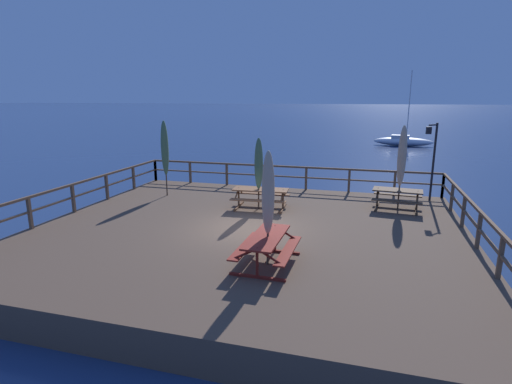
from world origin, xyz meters
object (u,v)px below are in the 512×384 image
at_px(lamp_post_hooked, 432,150).
at_px(picnic_table_back_right, 397,195).
at_px(sailboat_distant, 403,141).
at_px(picnic_table_mid_right, 267,243).
at_px(patio_umbrella_tall_back_left, 259,164).
at_px(picnic_table_front_left, 261,194).
at_px(patio_umbrella_short_front, 165,148).
at_px(patio_umbrella_tall_mid_right, 402,156).
at_px(patio_umbrella_tall_front, 268,194).

bearing_deg(lamp_post_hooked, picnic_table_back_right, -128.49).
distance_m(picnic_table_back_right, sailboat_distant, 29.46).
relative_size(picnic_table_mid_right, patio_umbrella_tall_back_left, 0.78).
distance_m(picnic_table_front_left, patio_umbrella_short_front, 4.80).
distance_m(lamp_post_hooked, sailboat_distant, 27.86).
height_order(picnic_table_front_left, patio_umbrella_tall_mid_right, patio_umbrella_tall_mid_right).
relative_size(picnic_table_back_right, sailboat_distant, 0.25).
bearing_deg(picnic_table_back_right, lamp_post_hooked, 51.51).
distance_m(patio_umbrella_tall_front, patio_umbrella_tall_back_left, 5.32).
relative_size(patio_umbrella_tall_back_left, sailboat_distant, 0.35).
relative_size(patio_umbrella_tall_front, patio_umbrella_tall_back_left, 1.08).
relative_size(lamp_post_hooked, sailboat_distant, 0.41).
distance_m(picnic_table_mid_right, picnic_table_back_right, 7.31).
bearing_deg(patio_umbrella_tall_back_left, picnic_table_front_left, 52.94).
relative_size(patio_umbrella_tall_mid_right, lamp_post_hooked, 1.00).
relative_size(patio_umbrella_tall_back_left, lamp_post_hooked, 0.85).
bearing_deg(lamp_post_hooked, sailboat_distant, 87.85).
height_order(picnic_table_mid_right, picnic_table_front_left, same).
xyz_separation_m(patio_umbrella_tall_front, sailboat_distant, (5.82, 35.77, -2.20)).
relative_size(picnic_table_mid_right, picnic_table_front_left, 0.97).
bearing_deg(patio_umbrella_tall_mid_right, patio_umbrella_short_front, -177.26).
distance_m(picnic_table_back_right, patio_umbrella_tall_front, 7.42).
bearing_deg(picnic_table_front_left, sailboat_distant, 76.43).
bearing_deg(patio_umbrella_short_front, picnic_table_front_left, -11.24).
bearing_deg(picnic_table_mid_right, sailboat_distant, 80.70).
height_order(picnic_table_mid_right, patio_umbrella_tall_back_left, patio_umbrella_tall_back_left).
bearing_deg(picnic_table_front_left, picnic_table_back_right, 14.14).
bearing_deg(picnic_table_back_right, picnic_table_mid_right, -118.83).
xyz_separation_m(picnic_table_mid_right, patio_umbrella_tall_mid_right, (3.58, 6.47, 1.47)).
height_order(picnic_table_back_right, lamp_post_hooked, lamp_post_hooked).
bearing_deg(sailboat_distant, picnic_table_mid_right, -99.30).
bearing_deg(patio_umbrella_tall_front, patio_umbrella_short_front, 135.07).
relative_size(picnic_table_mid_right, patio_umbrella_tall_front, 0.72).
distance_m(picnic_table_mid_right, patio_umbrella_short_front, 8.64).
relative_size(patio_umbrella_short_front, lamp_post_hooked, 1.01).
xyz_separation_m(picnic_table_front_left, sailboat_distant, (7.39, 30.63, -0.89)).
bearing_deg(lamp_post_hooked, patio_umbrella_tall_back_left, -155.10).
bearing_deg(patio_umbrella_tall_back_left, patio_umbrella_tall_mid_right, 15.39).
relative_size(patio_umbrella_tall_mid_right, sailboat_distant, 0.41).
distance_m(picnic_table_mid_right, patio_umbrella_tall_mid_right, 7.54).
bearing_deg(picnic_table_front_left, patio_umbrella_tall_front, -73.04).
relative_size(picnic_table_back_right, patio_umbrella_short_front, 0.59).
bearing_deg(patio_umbrella_tall_front, lamp_post_hooked, 59.24).
xyz_separation_m(patio_umbrella_tall_mid_right, lamp_post_hooked, (1.23, 1.55, 0.08)).
xyz_separation_m(patio_umbrella_tall_back_left, sailboat_distant, (7.45, 30.71, -2.06)).
bearing_deg(patio_umbrella_tall_mid_right, picnic_table_back_right, -128.13).
xyz_separation_m(picnic_table_back_right, patio_umbrella_tall_mid_right, (0.06, 0.07, 1.48)).
relative_size(picnic_table_mid_right, patio_umbrella_short_front, 0.65).
distance_m(picnic_table_back_right, patio_umbrella_short_front, 9.66).
relative_size(picnic_table_front_left, patio_umbrella_short_front, 0.68).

